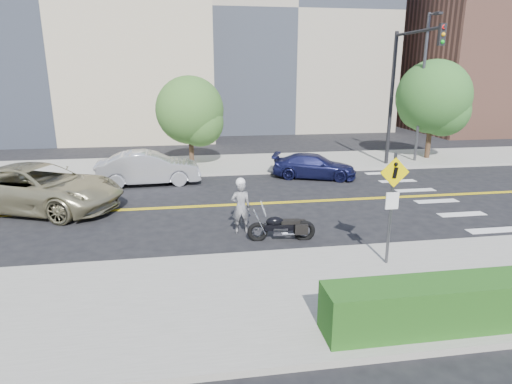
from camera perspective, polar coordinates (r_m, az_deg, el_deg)
The scene contains 15 objects.
ground_plane at distance 17.00m, azimuth -5.46°, elevation -1.82°, with size 120.00×120.00×0.00m, color black.
sidewalk_near at distance 10.08m, azimuth -2.67°, elevation -14.20°, with size 60.00×5.00×0.15m, color #9E9B91.
sidewalk_far at distance 24.24m, azimuth -6.60°, elevation 3.63°, with size 60.00×5.00×0.15m, color #9E9B91.
building_mid at distance 43.40m, azimuth 3.22°, elevation 22.15°, with size 18.00×14.00×20.00m, color #A39984.
building_right at distance 45.11m, azimuth 28.77°, elevation 14.99°, with size 14.00×12.00×12.00m, color #8C5947.
lamp_post at distance 26.12m, azimuth 21.23°, elevation 12.59°, with size 0.16×0.16×8.00m, color #4C4C51.
traffic_light at distance 23.91m, azimuth 18.79°, elevation 13.87°, with size 0.28×4.50×7.00m.
pedestrian_sign at distance 11.56m, azimuth 17.69°, elevation -0.81°, with size 0.78×0.08×3.00m.
motorcyclist at distance 13.86m, azimuth -2.04°, elevation -1.83°, with size 0.64×0.43×1.86m.
motorcycle at distance 13.34m, azimuth 3.46°, elevation -3.92°, with size 2.05×0.62×1.25m, color black, non-canonical shape.
suv at distance 18.14m, azimuth -27.00°, elevation 0.51°, with size 2.92×6.33×1.76m, color tan.
parked_car_silver at distance 20.60m, azimuth -14.13°, elevation 3.12°, with size 1.65×4.73×1.56m, color silver.
parked_car_blue at distance 21.46m, azimuth 7.75°, elevation 3.44°, with size 1.67×4.11×1.19m, color #191B4B.
tree_far_a at distance 23.49m, azimuth -8.82°, elevation 10.71°, with size 3.62×3.62×4.95m.
tree_far_b at distance 27.31m, azimuth 22.56°, elevation 11.63°, with size 4.22×4.22×5.83m.
Camera 1 is at (-0.90, -16.19, 5.09)m, focal length 30.00 mm.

